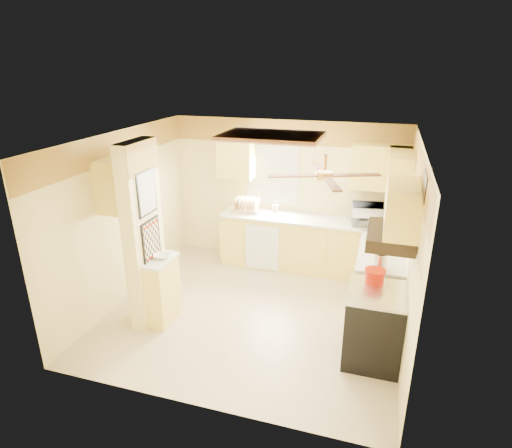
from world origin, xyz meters
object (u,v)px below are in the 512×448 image
(dutch_oven, at_px, (375,276))
(kettle, at_px, (381,261))
(microwave, at_px, (371,215))
(stove, at_px, (374,325))
(bowl, at_px, (162,256))

(dutch_oven, bearing_deg, kettle, 80.80)
(microwave, xyz_separation_m, kettle, (0.20, -1.61, -0.05))
(microwave, relative_size, dutch_oven, 2.40)
(stove, relative_size, microwave, 1.54)
(microwave, bearing_deg, bowl, 31.25)
(stove, xyz_separation_m, kettle, (0.00, 0.54, 0.60))
(bowl, relative_size, kettle, 0.86)
(bowl, distance_m, dutch_oven, 2.75)
(stove, xyz_separation_m, dutch_oven, (-0.05, 0.23, 0.54))
(stove, xyz_separation_m, microwave, (-0.20, 2.15, 0.64))
(stove, bearing_deg, kettle, 89.76)
(bowl, height_order, dutch_oven, dutch_oven)
(kettle, bearing_deg, stove, -90.24)
(stove, bearing_deg, bowl, 179.14)
(microwave, distance_m, dutch_oven, 1.93)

